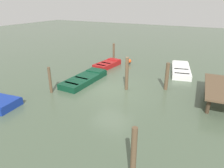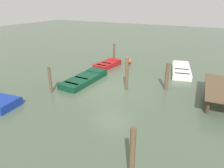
% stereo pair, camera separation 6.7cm
% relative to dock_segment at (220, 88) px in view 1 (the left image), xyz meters
% --- Properties ---
extents(ground_plane, '(80.00, 80.00, 0.00)m').
position_rel_dock_segment_xyz_m(ground_plane, '(1.21, -6.27, -0.82)').
color(ground_plane, '#475642').
extents(dock_segment, '(4.32, 1.85, 0.95)m').
position_rel_dock_segment_xyz_m(dock_segment, '(0.00, 0.00, 0.00)').
color(dock_segment, brown).
rests_on(dock_segment, ground_plane).
extents(rowboat_dark_green, '(4.09, 1.52, 0.46)m').
position_rel_dock_segment_xyz_m(rowboat_dark_green, '(0.97, -8.64, -0.60)').
color(rowboat_dark_green, '#0C3823').
rests_on(rowboat_dark_green, ground_plane).
extents(rowboat_red, '(2.85, 1.54, 0.46)m').
position_rel_dock_segment_xyz_m(rowboat_red, '(-3.01, -8.93, -0.60)').
color(rowboat_red, maroon).
rests_on(rowboat_red, ground_plane).
extents(rowboat_white, '(4.20, 2.20, 0.46)m').
position_rel_dock_segment_xyz_m(rowboat_white, '(-4.39, -2.83, -0.60)').
color(rowboat_white, silver).
rests_on(rowboat_white, ground_plane).
extents(mooring_piling_mid_left, '(0.18, 0.18, 2.08)m').
position_rel_dock_segment_xyz_m(mooring_piling_mid_left, '(7.58, -2.24, 0.22)').
color(mooring_piling_mid_left, brown).
rests_on(mooring_piling_mid_left, ground_plane).
extents(mooring_piling_far_right, '(0.22, 0.22, 2.18)m').
position_rel_dock_segment_xyz_m(mooring_piling_far_right, '(0.84, -5.39, 0.27)').
color(mooring_piling_far_right, brown).
rests_on(mooring_piling_far_right, ground_plane).
extents(mooring_piling_near_right, '(0.20, 0.20, 1.69)m').
position_rel_dock_segment_xyz_m(mooring_piling_near_right, '(-5.02, -9.31, 0.03)').
color(mooring_piling_near_right, brown).
rests_on(mooring_piling_near_right, ground_plane).
extents(mooring_piling_near_left, '(0.24, 0.24, 1.82)m').
position_rel_dock_segment_xyz_m(mooring_piling_near_left, '(-0.34, -3.08, 0.09)').
color(mooring_piling_near_left, brown).
rests_on(mooring_piling_near_left, ground_plane).
extents(mooring_piling_mid_right, '(0.17, 0.17, 1.69)m').
position_rel_dock_segment_xyz_m(mooring_piling_mid_right, '(3.50, -9.45, 0.03)').
color(mooring_piling_mid_right, brown).
rests_on(mooring_piling_mid_right, ground_plane).
extents(marker_buoy, '(0.36, 0.36, 0.48)m').
position_rel_dock_segment_xyz_m(marker_buoy, '(-4.62, -7.49, -0.53)').
color(marker_buoy, '#262626').
rests_on(marker_buoy, ground_plane).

